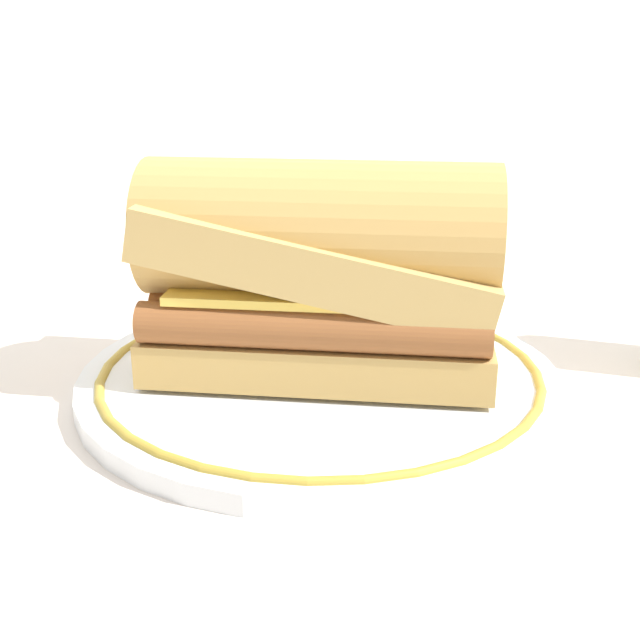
% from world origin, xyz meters
% --- Properties ---
extents(ground_plane, '(1.50, 1.50, 0.00)m').
position_xyz_m(ground_plane, '(0.00, 0.00, 0.00)').
color(ground_plane, silver).
extents(plate, '(0.29, 0.29, 0.01)m').
position_xyz_m(plate, '(0.02, 0.02, 0.01)').
color(plate, white).
rests_on(plate, ground_plane).
extents(sausage_sandwich, '(0.22, 0.15, 0.13)m').
position_xyz_m(sausage_sandwich, '(0.02, 0.02, 0.08)').
color(sausage_sandwich, tan).
rests_on(sausage_sandwich, plate).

